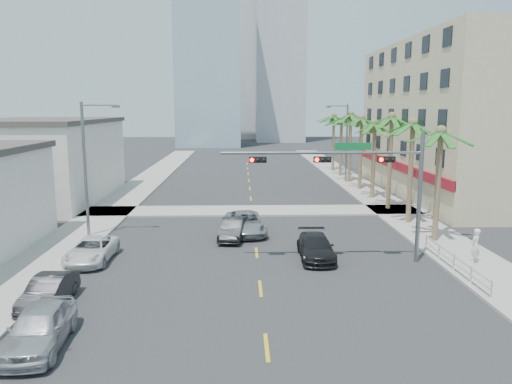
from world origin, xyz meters
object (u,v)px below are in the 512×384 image
traffic_signal_mast (363,174)px  pedestrian (475,246)px  car_lane_right (316,247)px  car_parked_far (92,250)px  car_lane_left (232,229)px  car_lane_center (246,223)px  car_parked_mid (49,291)px  car_parked_near (39,327)px

traffic_signal_mast → pedestrian: 7.39m
traffic_signal_mast → pedestrian: (6.21, -0.66, -3.95)m
car_lane_right → car_parked_far: bearing=-178.4°
car_lane_left → pedestrian: (13.50, -5.92, 0.43)m
car_lane_center → car_parked_mid: bearing=-132.0°
car_parked_mid → traffic_signal_mast: bearing=23.2°
car_parked_far → car_lane_left: size_ratio=1.15×
car_parked_far → car_lane_left: (7.90, 4.61, 0.02)m
car_parked_mid → pedestrian: size_ratio=2.07×
car_parked_mid → car_lane_right: (12.78, 6.55, 0.03)m
pedestrian → traffic_signal_mast: bearing=-46.4°
traffic_signal_mast → pedestrian: traffic_signal_mast is taller
car_parked_far → car_lane_center: 10.71m
car_parked_near → car_parked_far: (-1.17, 10.37, -0.13)m
traffic_signal_mast → car_lane_left: 9.99m
car_lane_center → pedestrian: 14.65m
car_lane_left → car_parked_far: bearing=-142.8°
car_parked_near → pedestrian: bearing=20.1°
traffic_signal_mast → car_parked_mid: size_ratio=2.79×
car_parked_mid → car_parked_far: (0.00, 6.40, 0.00)m
car_parked_near → car_lane_right: car_parked_near is taller
car_lane_left → pedestrian: size_ratio=2.16×
car_lane_right → pedestrian: bearing=-8.7°
car_parked_mid → car_parked_far: size_ratio=0.84×
car_parked_near → pedestrian: 22.17m
traffic_signal_mast → car_parked_far: traffic_signal_mast is taller
traffic_signal_mast → pedestrian: bearing=-6.1°
traffic_signal_mast → car_parked_mid: 16.83m
car_lane_right → pedestrian: 8.75m
car_parked_far → car_lane_left: bearing=30.9°
car_lane_left → traffic_signal_mast: bearing=-28.9°
car_parked_far → car_lane_left: car_lane_left is taller
pedestrian → car_parked_mid: bearing=-26.9°
car_parked_near → car_parked_mid: size_ratio=1.16×
traffic_signal_mast → car_lane_center: size_ratio=2.09×
traffic_signal_mast → car_parked_near: bearing=-145.2°
car_lane_right → pedestrian: pedestrian is taller
traffic_signal_mast → car_parked_mid: bearing=-159.2°
car_lane_right → pedestrian: size_ratio=2.45×
car_lane_left → pedestrian: pedestrian is taller
car_lane_left → car_lane_center: 1.76m
car_parked_mid → pedestrian: bearing=15.8°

